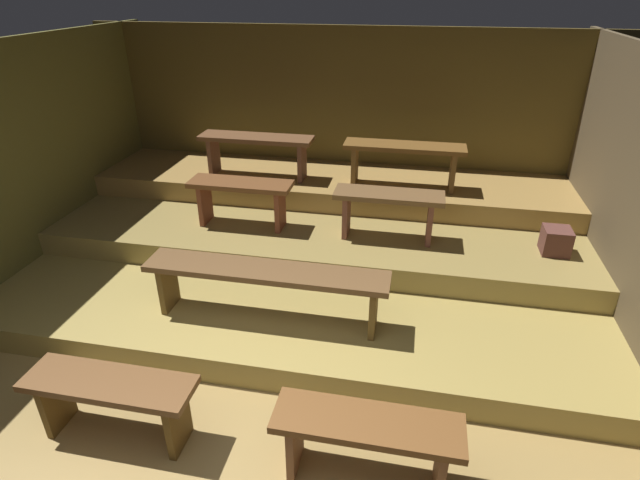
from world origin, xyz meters
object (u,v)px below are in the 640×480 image
object	(u,v)px
bench_lower_center	(266,278)
wooden_crate_middle	(556,241)
bench_middle_left	(241,193)
bench_upper_right	(404,154)
bench_floor_right	(367,434)
bench_floor_left	(111,394)
bench_middle_right	(388,204)
bench_upper_left	(256,145)

from	to	relation	value
bench_lower_center	wooden_crate_middle	xyz separation A→B (m)	(2.50, 1.24, -0.04)
bench_middle_left	bench_upper_right	distance (m)	1.84
bench_floor_right	bench_upper_right	distance (m)	3.36
bench_floor_left	bench_lower_center	size ratio (longest dim) A/B	0.57
bench_middle_right	bench_upper_right	xyz separation A→B (m)	(0.09, 0.85, 0.25)
bench_floor_right	bench_upper_right	bearing A→B (deg)	89.96
bench_floor_left	wooden_crate_middle	world-z (taller)	wooden_crate_middle
bench_floor_right	bench_upper_left	bearing A→B (deg)	117.42
bench_lower_center	bench_floor_left	bearing A→B (deg)	-121.27
bench_middle_left	wooden_crate_middle	bearing A→B (deg)	-0.02
bench_middle_right	bench_upper_right	distance (m)	0.89
bench_floor_left	wooden_crate_middle	xyz separation A→B (m)	(3.22, 2.43, 0.23)
bench_middle_left	wooden_crate_middle	size ratio (longest dim) A/B	4.26
bench_floor_left	bench_middle_left	size ratio (longest dim) A/B	1.07
bench_middle_right	wooden_crate_middle	distance (m)	1.62
bench_floor_left	bench_upper_left	size ratio (longest dim) A/B	0.86
bench_upper_right	bench_floor_left	bearing A→B (deg)	-117.42
bench_floor_right	wooden_crate_middle	distance (m)	2.88
bench_lower_center	bench_middle_left	distance (m)	1.41
bench_middle_right	bench_upper_left	xyz separation A→B (m)	(-1.62, 0.85, 0.25)
bench_floor_left	bench_middle_right	distance (m)	2.96
bench_floor_right	bench_upper_right	size ratio (longest dim) A/B	0.86
bench_upper_left	wooden_crate_middle	size ratio (longest dim) A/B	5.30
wooden_crate_middle	bench_floor_right	bearing A→B (deg)	-121.92
bench_upper_left	bench_middle_right	bearing A→B (deg)	-27.76
bench_upper_right	wooden_crate_middle	distance (m)	1.80
bench_floor_right	wooden_crate_middle	world-z (taller)	wooden_crate_middle
bench_middle_right	bench_floor_right	bearing A→B (deg)	-87.93
bench_floor_right	bench_middle_left	bearing A→B (deg)	123.54
bench_floor_left	bench_lower_center	xyz separation A→B (m)	(0.72, 1.19, 0.27)
bench_floor_left	bench_floor_right	bearing A→B (deg)	0.00
bench_floor_right	bench_lower_center	world-z (taller)	bench_lower_center
bench_upper_left	bench_upper_right	distance (m)	1.71
bench_upper_left	bench_floor_left	bearing A→B (deg)	-89.96
bench_middle_right	wooden_crate_middle	world-z (taller)	bench_middle_right
bench_upper_left	wooden_crate_middle	world-z (taller)	bench_upper_left
bench_middle_right	bench_upper_right	size ratio (longest dim) A/B	0.81
bench_floor_right	bench_upper_right	xyz separation A→B (m)	(0.00, 3.28, 0.72)
bench_floor_left	wooden_crate_middle	bearing A→B (deg)	37.10
bench_floor_left	bench_lower_center	world-z (taller)	bench_lower_center
bench_lower_center	bench_middle_left	size ratio (longest dim) A/B	1.89
bench_floor_right	bench_floor_left	bearing A→B (deg)	180.00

